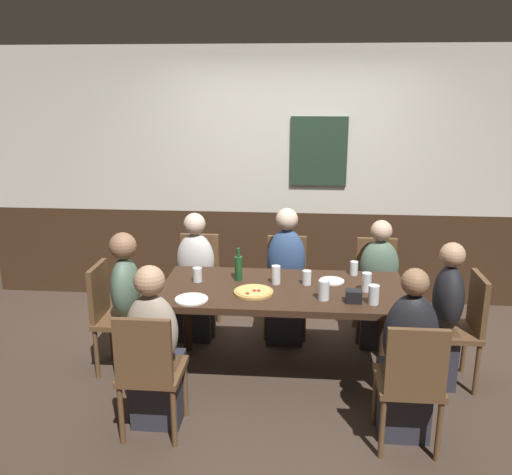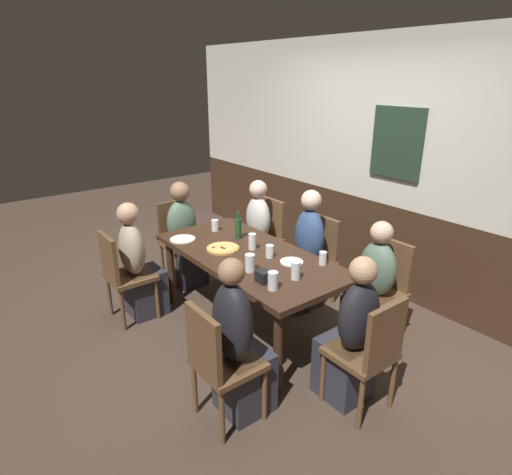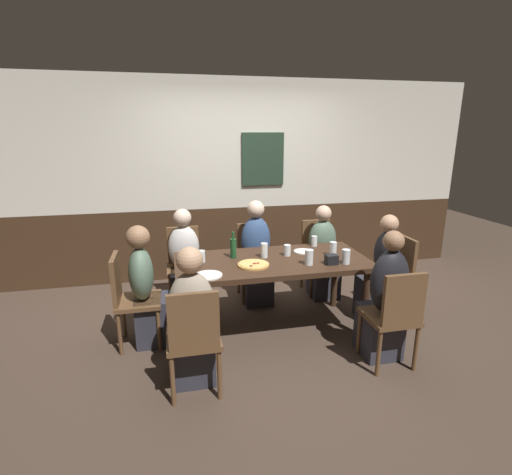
{
  "view_description": "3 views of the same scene",
  "coord_description": "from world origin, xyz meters",
  "px_view_note": "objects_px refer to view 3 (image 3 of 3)",
  "views": [
    {
      "loc": [
        0.13,
        -3.93,
        2.25
      ],
      "look_at": [
        -0.21,
        0.07,
        1.11
      ],
      "focal_mm": 38.66,
      "sensor_mm": 36.0,
      "label": 1
    },
    {
      "loc": [
        2.78,
        -2.06,
        2.21
      ],
      "look_at": [
        0.19,
        -0.07,
        0.96
      ],
      "focal_mm": 30.11,
      "sensor_mm": 36.0,
      "label": 2
    },
    {
      "loc": [
        -0.92,
        -3.41,
        1.95
      ],
      "look_at": [
        -0.15,
        0.05,
        0.96
      ],
      "focal_mm": 26.95,
      "sensor_mm": 36.0,
      "label": 3
    }
  ],
  "objects_px": {
    "person_head_west": "(148,294)",
    "pint_glass_pale": "(201,257)",
    "chair_left_near": "(194,336)",
    "beer_glass_tall": "(333,249)",
    "chair_mid_far": "(254,256)",
    "beer_glass_half": "(309,258)",
    "person_left_far": "(185,267)",
    "person_head_east": "(380,276)",
    "tumbler_short": "(346,258)",
    "person_right_far": "(323,259)",
    "highball_clear": "(264,251)",
    "chair_right_near": "(395,314)",
    "person_left_near": "(193,327)",
    "beer_bottle_green": "(233,248)",
    "condiment_caddy": "(331,259)",
    "person_right_near": "(384,306)",
    "plate_white_large": "(209,275)",
    "chair_right_far": "(318,252)",
    "plate_white_small": "(303,251)",
    "pint_glass_amber": "(287,251)",
    "chair_head_east": "(395,272)",
    "person_mid_far": "(257,260)",
    "chair_left_far": "(184,261)",
    "dining_table": "(272,267)",
    "chair_head_west": "(130,295)",
    "pizza": "(253,265)",
    "pint_glass_stout": "(314,242)"
  },
  "relations": [
    {
      "from": "chair_head_east",
      "to": "person_mid_far",
      "type": "bearing_deg",
      "value": 152.72
    },
    {
      "from": "chair_right_near",
      "to": "person_mid_far",
      "type": "bearing_deg",
      "value": 117.85
    },
    {
      "from": "highball_clear",
      "to": "chair_right_near",
      "type": "bearing_deg",
      "value": -46.93
    },
    {
      "from": "person_head_west",
      "to": "plate_white_small",
      "type": "xyz_separation_m",
      "value": [
        1.56,
        0.17,
        0.26
      ]
    },
    {
      "from": "chair_mid_far",
      "to": "person_left_far",
      "type": "distance_m",
      "value": 0.83
    },
    {
      "from": "chair_head_east",
      "to": "person_mid_far",
      "type": "distance_m",
      "value": 1.51
    },
    {
      "from": "person_right_far",
      "to": "highball_clear",
      "type": "xyz_separation_m",
      "value": [
        -0.88,
        -0.61,
        0.34
      ]
    },
    {
      "from": "beer_glass_half",
      "to": "chair_left_far",
      "type": "bearing_deg",
      "value": 136.35
    },
    {
      "from": "dining_table",
      "to": "chair_head_west",
      "type": "xyz_separation_m",
      "value": [
        -1.35,
        0.0,
        -0.17
      ]
    },
    {
      "from": "person_right_near",
      "to": "beer_bottle_green",
      "type": "distance_m",
      "value": 1.48
    },
    {
      "from": "highball_clear",
      "to": "beer_glass_tall",
      "type": "xyz_separation_m",
      "value": [
        0.68,
        -0.1,
        0.0
      ]
    },
    {
      "from": "tumbler_short",
      "to": "person_right_far",
      "type": "bearing_deg",
      "value": 79.69
    },
    {
      "from": "person_left_far",
      "to": "person_mid_far",
      "type": "xyz_separation_m",
      "value": [
        0.82,
        0.0,
        0.03
      ]
    },
    {
      "from": "chair_head_east",
      "to": "pint_glass_pale",
      "type": "bearing_deg",
      "value": 177.69
    },
    {
      "from": "person_head_west",
      "to": "pint_glass_pale",
      "type": "distance_m",
      "value": 0.6
    },
    {
      "from": "chair_mid_far",
      "to": "beer_glass_half",
      "type": "xyz_separation_m",
      "value": [
        0.3,
        -1.06,
        0.31
      ]
    },
    {
      "from": "person_right_far",
      "to": "person_left_near",
      "type": "bearing_deg",
      "value": -139.8
    },
    {
      "from": "person_left_near",
      "to": "pint_glass_amber",
      "type": "bearing_deg",
      "value": 38.13
    },
    {
      "from": "chair_right_far",
      "to": "chair_right_near",
      "type": "bearing_deg",
      "value": -90.0
    },
    {
      "from": "pint_glass_pale",
      "to": "condiment_caddy",
      "type": "relative_size",
      "value": 1.01
    },
    {
      "from": "pint_glass_amber",
      "to": "beer_glass_half",
      "type": "bearing_deg",
      "value": -68.16
    },
    {
      "from": "tumbler_short",
      "to": "plate_white_small",
      "type": "relative_size",
      "value": 0.71
    },
    {
      "from": "person_left_far",
      "to": "pint_glass_pale",
      "type": "distance_m",
      "value": 0.7
    },
    {
      "from": "person_head_east",
      "to": "plate_white_small",
      "type": "bearing_deg",
      "value": 168.37
    },
    {
      "from": "person_head_west",
      "to": "plate_white_large",
      "type": "relative_size",
      "value": 4.79
    },
    {
      "from": "person_left_near",
      "to": "chair_mid_far",
      "type": "bearing_deg",
      "value": 62.12
    },
    {
      "from": "chair_mid_far",
      "to": "beer_bottle_green",
      "type": "height_order",
      "value": "beer_bottle_green"
    },
    {
      "from": "pizza",
      "to": "plate_white_large",
      "type": "bearing_deg",
      "value": -158.43
    },
    {
      "from": "chair_right_near",
      "to": "chair_left_near",
      "type": "height_order",
      "value": "same"
    },
    {
      "from": "person_right_far",
      "to": "person_mid_far",
      "type": "relative_size",
      "value": 0.92
    },
    {
      "from": "plate_white_small",
      "to": "condiment_caddy",
      "type": "bearing_deg",
      "value": -71.87
    },
    {
      "from": "person_left_near",
      "to": "beer_glass_tall",
      "type": "distance_m",
      "value": 1.62
    },
    {
      "from": "pizza",
      "to": "beer_bottle_green",
      "type": "relative_size",
      "value": 1.12
    },
    {
      "from": "person_left_far",
      "to": "beer_glass_tall",
      "type": "relative_size",
      "value": 7.91
    },
    {
      "from": "person_right_far",
      "to": "beer_glass_tall",
      "type": "bearing_deg",
      "value": -105.54
    },
    {
      "from": "chair_head_west",
      "to": "person_left_far",
      "type": "bearing_deg",
      "value": 52.69
    },
    {
      "from": "person_left_near",
      "to": "beer_glass_half",
      "type": "relative_size",
      "value": 7.92
    },
    {
      "from": "person_right_far",
      "to": "chair_mid_far",
      "type": "bearing_deg",
      "value": 168.66
    },
    {
      "from": "chair_left_near",
      "to": "person_head_east",
      "type": "distance_m",
      "value": 2.18
    },
    {
      "from": "pint_glass_stout",
      "to": "tumbler_short",
      "type": "bearing_deg",
      "value": -81.99
    },
    {
      "from": "plate_white_large",
      "to": "beer_glass_half",
      "type": "bearing_deg",
      "value": 5.49
    },
    {
      "from": "person_mid_far",
      "to": "beer_bottle_green",
      "type": "xyz_separation_m",
      "value": [
        -0.36,
        -0.55,
        0.34
      ]
    },
    {
      "from": "chair_mid_far",
      "to": "person_head_west",
      "type": "bearing_deg",
      "value": -144.17
    },
    {
      "from": "dining_table",
      "to": "person_head_west",
      "type": "bearing_deg",
      "value": 180.0
    },
    {
      "from": "beer_glass_tall",
      "to": "condiment_caddy",
      "type": "relative_size",
      "value": 1.3
    },
    {
      "from": "chair_right_near",
      "to": "pint_glass_stout",
      "type": "height_order",
      "value": "chair_right_near"
    },
    {
      "from": "chair_mid_far",
      "to": "chair_left_near",
      "type": "bearing_deg",
      "value": -115.58
    },
    {
      "from": "chair_left_near",
      "to": "beer_glass_tall",
      "type": "relative_size",
      "value": 6.15
    },
    {
      "from": "person_left_near",
      "to": "person_head_west",
      "type": "bearing_deg",
      "value": 117.82
    },
    {
      "from": "chair_right_far",
      "to": "person_head_east",
      "type": "xyz_separation_m",
      "value": [
        0.36,
        -0.85,
        -0.02
      ]
    }
  ]
}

